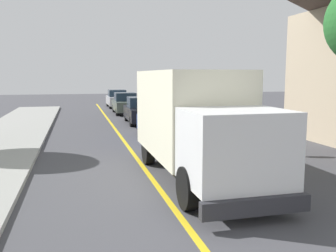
{
  "coord_description": "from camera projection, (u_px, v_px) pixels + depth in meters",
  "views": [
    {
      "loc": [
        -2.12,
        -2.18,
        3.06
      ],
      "look_at": [
        0.8,
        9.55,
        1.4
      ],
      "focal_mm": 39.62,
      "sensor_mm": 36.0,
      "label": 1
    }
  ],
  "objects": [
    {
      "name": "box_truck",
      "position": [
        196.0,
        119.0,
        11.01
      ],
      "size": [
        2.47,
        7.2,
        3.2
      ],
      "color": "#F2EDCC",
      "rests_on": "ground"
    },
    {
      "name": "parked_car_far",
      "position": [
        125.0,
        104.0,
        29.56
      ],
      "size": [
        1.84,
        4.42,
        1.67
      ],
      "color": "#4C564C",
      "rests_on": "ground"
    },
    {
      "name": "parked_car_furthest",
      "position": [
        117.0,
        99.0,
        35.39
      ],
      "size": [
        1.8,
        4.4,
        1.67
      ],
      "color": "#B7B7BC",
      "rests_on": "ground"
    },
    {
      "name": "parked_car_near",
      "position": [
        163.0,
        123.0,
        17.74
      ],
      "size": [
        1.85,
        4.42,
        1.67
      ],
      "color": "#2D4793",
      "rests_on": "ground"
    },
    {
      "name": "stop_sign",
      "position": [
        253.0,
        106.0,
        14.4
      ],
      "size": [
        0.8,
        0.1,
        2.65
      ],
      "color": "gray",
      "rests_on": "ground"
    },
    {
      "name": "parked_car_mid",
      "position": [
        141.0,
        111.0,
        23.64
      ],
      "size": [
        1.89,
        4.43,
        1.67
      ],
      "color": "black",
      "rests_on": "ground"
    },
    {
      "name": "centre_line_yellow",
      "position": [
        142.0,
        165.0,
        12.63
      ],
      "size": [
        0.16,
        56.0,
        0.01
      ],
      "primitive_type": "cube",
      "color": "gold",
      "rests_on": "ground"
    }
  ]
}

